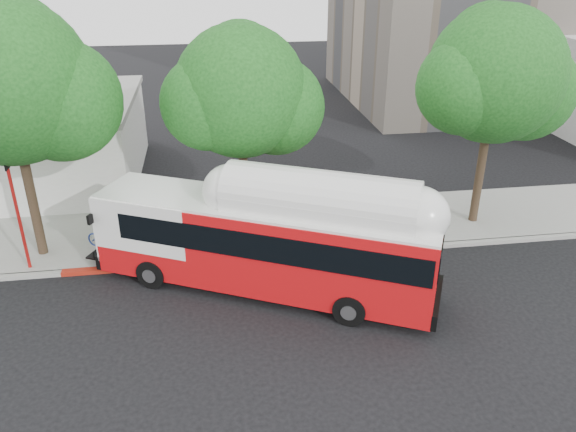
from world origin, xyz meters
The scene contains 9 objects.
ground centered at (0.00, 0.00, 0.00)m, with size 120.00×120.00×0.00m, color black.
sidewalk centered at (0.00, 6.50, 0.07)m, with size 60.00×5.00×0.15m, color gray.
curb_strip centered at (0.00, 3.90, 0.07)m, with size 60.00×0.30×0.15m, color gray.
red_curb_segment centered at (-3.00, 3.90, 0.08)m, with size 10.00×0.32×0.16m, color #9E1F11.
street_tree_left centered at (-8.53, 5.56, 6.60)m, with size 6.67×5.80×9.74m.
street_tree_mid centered at (-0.59, 6.06, 5.91)m, with size 5.75×5.00×8.62m.
street_tree_right centered at (9.44, 5.86, 6.26)m, with size 6.21×5.40×9.18m.
transit_bus centered at (-0.57, 1.90, 1.75)m, with size 12.32×7.57×3.75m.
signal_pole centered at (-9.23, 4.40, 2.21)m, with size 0.12×0.41×4.31m.
Camera 1 is at (-2.31, -14.99, 10.94)m, focal length 35.00 mm.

